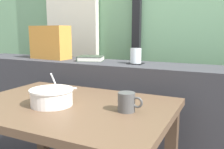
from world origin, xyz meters
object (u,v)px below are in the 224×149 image
object	(u,v)px
closed_book	(91,58)
soup_bowl	(52,97)
throw_pillow	(50,42)
ceramic_mug	(127,102)
breakfast_table	(69,126)
fork_utensil	(64,90)
juice_glass	(136,56)
coaster_square	(136,63)

from	to	relation	value
closed_book	soup_bowl	world-z (taller)	closed_book
soup_bowl	throw_pillow	bearing A→B (deg)	129.50
closed_book	ceramic_mug	distance (m)	0.83
breakfast_table	throw_pillow	world-z (taller)	throw_pillow
breakfast_table	closed_book	size ratio (longest dim) A/B	4.45
fork_utensil	ceramic_mug	distance (m)	0.53
juice_glass	ceramic_mug	world-z (taller)	juice_glass
juice_glass	throw_pillow	bearing A→B (deg)	179.98
closed_book	throw_pillow	xyz separation A→B (m)	(-0.36, -0.02, 0.11)
soup_bowl	ceramic_mug	size ratio (longest dim) A/B	1.82
closed_book	fork_utensil	bearing A→B (deg)	-81.99
coaster_square	throw_pillow	xyz separation A→B (m)	(-0.72, 0.00, 0.13)
breakfast_table	ceramic_mug	world-z (taller)	ceramic_mug
ceramic_mug	soup_bowl	bearing A→B (deg)	-169.22
coaster_square	ceramic_mug	size ratio (longest dim) A/B	0.88
juice_glass	closed_book	size ratio (longest dim) A/B	0.46
closed_book	soup_bowl	size ratio (longest dim) A/B	1.08
juice_glass	soup_bowl	xyz separation A→B (m)	(-0.18, -0.66, -0.14)
throw_pillow	ceramic_mug	xyz separation A→B (m)	(0.90, -0.60, -0.22)
soup_bowl	juice_glass	bearing A→B (deg)	75.21
fork_utensil	ceramic_mug	bearing A→B (deg)	6.14
soup_bowl	breakfast_table	bearing A→B (deg)	41.95
throw_pillow	soup_bowl	xyz separation A→B (m)	(0.55, -0.66, -0.22)
breakfast_table	throw_pillow	size ratio (longest dim) A/B	3.08
closed_book	soup_bowl	distance (m)	0.72
juice_glass	closed_book	distance (m)	0.37
breakfast_table	throw_pillow	xyz separation A→B (m)	(-0.61, 0.61, 0.37)
throw_pillow	breakfast_table	bearing A→B (deg)	-45.28
juice_glass	closed_book	world-z (taller)	juice_glass
juice_glass	throw_pillow	world-z (taller)	throw_pillow
juice_glass	throw_pillow	size ratio (longest dim) A/B	0.32
closed_book	throw_pillow	bearing A→B (deg)	-176.62
coaster_square	throw_pillow	world-z (taller)	throw_pillow
closed_book	throw_pillow	size ratio (longest dim) A/B	0.69
throw_pillow	ceramic_mug	size ratio (longest dim) A/B	2.83
breakfast_table	ceramic_mug	bearing A→B (deg)	2.97
soup_bowl	ceramic_mug	distance (m)	0.36
throw_pillow	soup_bowl	distance (m)	0.89
soup_bowl	fork_utensil	world-z (taller)	soup_bowl
coaster_square	closed_book	distance (m)	0.37
coaster_square	juice_glass	size ratio (longest dim) A/B	0.99
breakfast_table	juice_glass	bearing A→B (deg)	79.18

